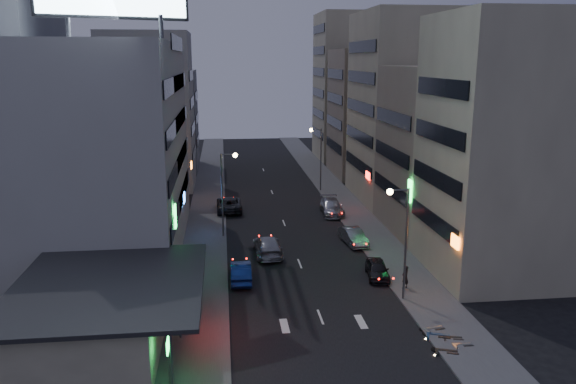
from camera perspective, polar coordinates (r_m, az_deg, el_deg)
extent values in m
plane|color=black|center=(34.60, 4.49, -15.42)|extent=(180.00, 180.00, 0.00)
cube|color=#4C4C4F|center=(62.00, -8.20, -2.29)|extent=(4.00, 120.00, 0.12)
cube|color=#4C4C4F|center=(63.56, 6.38, -1.84)|extent=(4.00, 120.00, 0.12)
cube|color=#B8B090|center=(35.89, -19.16, -11.84)|extent=(8.00, 12.00, 3.60)
cube|color=black|center=(34.92, -17.78, -8.97)|extent=(11.00, 13.00, 0.25)
cube|color=black|center=(34.59, -10.93, -9.93)|extent=(0.12, 4.00, 0.90)
cube|color=#FF1E14|center=(34.59, -10.80, -9.92)|extent=(0.04, 3.70, 0.70)
cube|color=#A2A29D|center=(51.46, -18.87, 4.11)|extent=(14.00, 24.00, 18.00)
cube|color=#B8B090|center=(45.91, 20.84, 4.18)|extent=(10.00, 11.00, 20.00)
cube|color=gray|center=(56.71, 15.84, 4.10)|extent=(11.00, 12.00, 16.00)
cube|color=#B8B090|center=(68.31, 11.46, 8.37)|extent=(10.00, 14.00, 22.00)
cube|color=#A2A29D|center=(75.59, -13.94, 7.94)|extent=(11.00, 10.00, 20.00)
cube|color=slate|center=(88.74, -13.16, 7.10)|extent=(12.00, 10.00, 15.00)
cube|color=gray|center=(82.95, 8.52, 7.93)|extent=(11.00, 12.00, 18.00)
cube|color=#B8B090|center=(96.40, 6.69, 10.51)|extent=(12.00, 12.00, 24.00)
cylinder|color=#595B60|center=(40.98, -21.45, 15.44)|extent=(0.30, 0.30, 1.50)
cylinder|color=#595B60|center=(39.96, -12.77, 16.08)|extent=(0.30, 0.30, 1.50)
cylinder|color=#595B60|center=(39.83, 11.89, -5.25)|extent=(0.16, 0.16, 8.00)
cylinder|color=#595B60|center=(38.56, 11.17, 0.20)|extent=(1.40, 0.10, 0.10)
sphere|color=#FFD88C|center=(38.41, 10.32, 0.03)|extent=(0.44, 0.44, 0.44)
cylinder|color=#595B60|center=(53.21, -6.70, -0.34)|extent=(0.16, 0.16, 8.00)
cylinder|color=#595B60|center=(52.43, -6.05, 3.83)|extent=(1.40, 0.10, 0.10)
sphere|color=#FFD88C|center=(52.46, -5.39, 3.74)|extent=(0.44, 0.44, 0.44)
cylinder|color=#595B60|center=(71.91, 3.36, 3.31)|extent=(0.16, 0.16, 8.00)
cylinder|color=#595B60|center=(71.22, 2.84, 6.40)|extent=(1.40, 0.10, 0.10)
sphere|color=#FFD88C|center=(71.13, 2.36, 6.31)|extent=(0.44, 0.44, 0.44)
imported|color=black|center=(44.65, 9.06, -7.75)|extent=(2.10, 4.16, 1.36)
imported|color=gray|center=(52.09, 6.65, -4.51)|extent=(2.10, 4.61, 1.47)
imported|color=#25262A|center=(63.16, -6.01, -1.22)|extent=(2.79, 5.88, 1.62)
imported|color=#ABADB4|center=(61.81, 4.46, -1.52)|extent=(2.48, 5.66, 1.62)
imported|color=navy|center=(43.57, -4.81, -8.09)|extent=(1.60, 4.48, 1.47)
imported|color=#9B9CA3|center=(48.97, -2.08, -5.49)|extent=(2.47, 5.70, 1.63)
imported|color=black|center=(42.65, 11.82, -8.45)|extent=(0.76, 0.71, 1.75)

